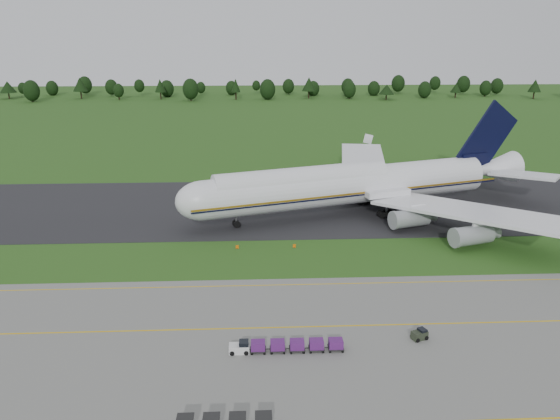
{
  "coord_description": "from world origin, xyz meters",
  "views": [
    {
      "loc": [
        1.88,
        -82.12,
        35.28
      ],
      "look_at": [
        5.73,
        2.0,
        7.64
      ],
      "focal_mm": 35.0,
      "sensor_mm": 36.0,
      "label": 1
    }
  ],
  "objects_px": {
    "aircraft": "(355,184)",
    "edge_markers": "(266,247)",
    "utility_cart": "(419,335)"
  },
  "relations": [
    {
      "from": "aircraft",
      "to": "edge_markers",
      "type": "bearing_deg",
      "value": -135.41
    },
    {
      "from": "utility_cart",
      "to": "edge_markers",
      "type": "distance_m",
      "value": 34.83
    },
    {
      "from": "aircraft",
      "to": "edge_markers",
      "type": "height_order",
      "value": "aircraft"
    },
    {
      "from": "aircraft",
      "to": "edge_markers",
      "type": "relative_size",
      "value": 7.42
    },
    {
      "from": "utility_cart",
      "to": "edge_markers",
      "type": "relative_size",
      "value": 0.21
    },
    {
      "from": "utility_cart",
      "to": "edge_markers",
      "type": "height_order",
      "value": "utility_cart"
    },
    {
      "from": "utility_cart",
      "to": "aircraft",
      "type": "bearing_deg",
      "value": 89.27
    },
    {
      "from": "edge_markers",
      "to": "aircraft",
      "type": "bearing_deg",
      "value": 44.59
    },
    {
      "from": "aircraft",
      "to": "utility_cart",
      "type": "xyz_separation_m",
      "value": [
        -0.61,
        -48.1,
        -5.59
      ]
    },
    {
      "from": "aircraft",
      "to": "utility_cart",
      "type": "distance_m",
      "value": 48.43
    }
  ]
}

